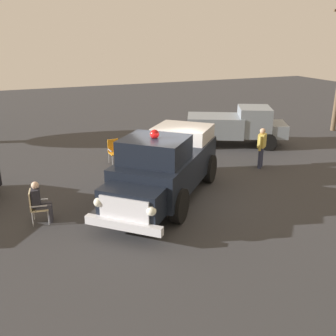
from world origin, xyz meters
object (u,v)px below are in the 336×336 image
lawn_chair_near_truck (35,204)px  vintage_fire_truck (166,164)px  spectator_seated (40,200)px  spectator_standing (262,145)px  parked_pickup (236,125)px  lawn_chair_spare (114,150)px

lawn_chair_near_truck → vintage_fire_truck: bearing=3.6°
spectator_seated → spectator_standing: bearing=10.8°
parked_pickup → spectator_standing: size_ratio=3.04×
lawn_chair_near_truck → spectator_standing: (9.02, 1.68, 0.37)m
vintage_fire_truck → lawn_chair_near_truck: vintage_fire_truck is taller
parked_pickup → lawn_chair_spare: bearing=-175.3°
lawn_chair_spare → spectator_standing: size_ratio=0.61×
parked_pickup → spectator_seated: bearing=-152.3°
vintage_fire_truck → spectator_seated: 4.12m
lawn_chair_near_truck → spectator_standing: spectator_standing is taller
lawn_chair_spare → spectator_seated: bearing=-126.8°
lawn_chair_near_truck → spectator_seated: size_ratio=0.79×
spectator_seated → spectator_standing: 9.05m
spectator_seated → parked_pickup: bearing=27.7°
parked_pickup → spectator_seated: size_ratio=3.95×
lawn_chair_near_truck → lawn_chair_spare: 5.82m
lawn_chair_spare → spectator_seated: size_ratio=0.79×
lawn_chair_near_truck → spectator_seated: 0.17m
parked_pickup → spectator_seated: 11.04m
vintage_fire_truck → spectator_seated: (-4.08, -0.28, -0.50)m
lawn_chair_spare → spectator_seated: (-3.45, -4.61, 0.11)m
spectator_seated → lawn_chair_near_truck: bearing=170.8°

